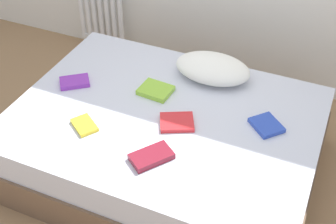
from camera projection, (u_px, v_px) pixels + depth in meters
ground_plane at (165, 167)px, 3.22m from camera, size 8.00×8.00×0.00m
bed at (165, 142)px, 3.06m from camera, size 2.00×1.50×0.50m
radiator at (101, 15)px, 4.18m from camera, size 0.46×0.04×0.54m
pillow at (213, 68)px, 3.16m from camera, size 0.54×0.36×0.16m
textbook_purple at (75, 82)px, 3.14m from camera, size 0.24×0.23×0.03m
textbook_blue at (266, 125)px, 2.79m from camera, size 0.25×0.25×0.03m
textbook_maroon at (151, 156)px, 2.58m from camera, size 0.26×0.28×0.04m
textbook_lime at (156, 90)px, 3.07m from camera, size 0.23×0.19×0.03m
textbook_yellow at (84, 125)px, 2.80m from camera, size 0.21×0.20×0.02m
textbook_red at (177, 122)px, 2.82m from camera, size 0.26×0.25×0.03m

